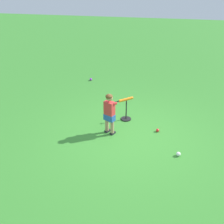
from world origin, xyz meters
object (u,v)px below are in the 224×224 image
child_batter (110,110)px  batting_tee (126,116)px  play_ball_center_lawn (178,154)px  play_ball_by_bucket (158,130)px  play_ball_behind_batter (91,79)px

child_batter → batting_tee: bearing=70.5°
child_batter → play_ball_center_lawn: bearing=-20.4°
child_batter → play_ball_center_lawn: 1.89m
play_ball_by_bucket → child_batter: bearing=-165.6°
child_batter → play_ball_behind_batter: child_batter is taller
play_ball_by_bucket → play_ball_center_lawn: play_ball_center_lawn is taller
play_ball_center_lawn → batting_tee: (-1.41, 1.39, 0.05)m
play_ball_by_bucket → play_ball_center_lawn: 1.06m
play_ball_by_bucket → play_ball_behind_batter: bearing=130.5°
play_ball_behind_batter → batting_tee: (1.79, -2.68, 0.06)m
batting_tee → child_batter: bearing=-109.5°
play_ball_center_lawn → batting_tee: 1.98m
play_ball_behind_batter → batting_tee: 3.23m
play_ball_by_bucket → play_ball_center_lawn: (0.51, -0.93, 0.01)m
child_batter → batting_tee: (0.27, 0.77, -0.55)m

